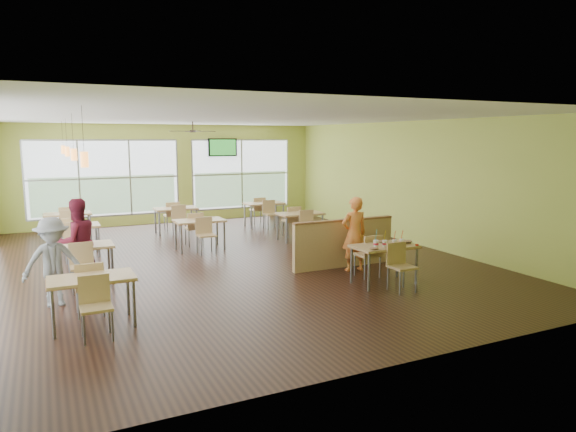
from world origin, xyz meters
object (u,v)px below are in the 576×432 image
(main_table, at_px, (384,251))
(man_plaid, at_px, (354,234))
(half_wall_divider, at_px, (344,243))
(food_basket, at_px, (406,242))

(main_table, height_order, man_plaid, man_plaid)
(half_wall_divider, relative_size, man_plaid, 1.54)
(main_table, distance_m, food_basket, 0.51)
(man_plaid, bearing_deg, main_table, 93.33)
(man_plaid, height_order, food_basket, man_plaid)
(main_table, height_order, food_basket, main_table)
(half_wall_divider, height_order, food_basket, half_wall_divider)
(half_wall_divider, bearing_deg, food_basket, -72.15)
(main_table, relative_size, man_plaid, 0.98)
(half_wall_divider, distance_m, food_basket, 1.59)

